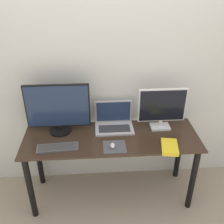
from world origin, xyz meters
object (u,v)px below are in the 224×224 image
object	(u,v)px
mouse	(112,146)
book	(170,147)
monitor_right	(162,108)
keyboard	(58,148)
laptop	(114,121)
monitor_left	(58,109)

from	to	relation	value
mouse	book	world-z (taller)	mouse
monitor_right	keyboard	bearing A→B (deg)	-164.40
laptop	mouse	world-z (taller)	laptop
monitor_left	mouse	world-z (taller)	monitor_left
monitor_left	monitor_right	world-z (taller)	monitor_left
monitor_left	laptop	bearing A→B (deg)	5.19
keyboard	mouse	distance (m)	0.48
monitor_left	keyboard	size ratio (longest dim) A/B	1.60
monitor_left	laptop	size ratio (longest dim) A/B	1.60
book	monitor_left	bearing A→B (deg)	160.67
monitor_right	laptop	world-z (taller)	monitor_right
laptop	mouse	bearing A→B (deg)	-96.75
monitor_right	book	xyz separation A→B (m)	(0.01, -0.34, -0.20)
keyboard	monitor_left	bearing A→B (deg)	90.54
laptop	book	xyz separation A→B (m)	(0.46, -0.39, -0.04)
monitor_right	keyboard	world-z (taller)	monitor_right
monitor_left	book	size ratio (longest dim) A/B	2.49
keyboard	book	distance (m)	0.97
laptop	keyboard	world-z (taller)	laptop
monitor_left	laptop	xyz separation A→B (m)	(0.52, 0.05, -0.19)
monitor_left	monitor_right	size ratio (longest dim) A/B	1.30
keyboard	laptop	bearing A→B (deg)	31.58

